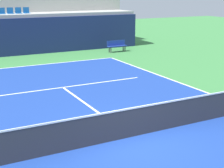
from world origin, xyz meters
The scene contains 11 objects.
ground_plane centered at (0.00, 0.00, 0.00)m, with size 80.00×80.00×0.00m, color #387A3D.
court_surface centered at (0.00, 0.00, 0.01)m, with size 11.00×24.00×0.01m, color navy.
baseline_far centered at (0.00, 11.95, 0.01)m, with size 11.00×0.10×0.00m, color white.
service_line_far centered at (0.00, 6.40, 0.01)m, with size 8.26×0.10×0.00m, color white.
centre_service_line centered at (0.00, 3.20, 0.01)m, with size 0.10×6.40×0.00m, color white.
back_wall centered at (0.00, 15.84, 1.30)m, with size 19.26×0.30×2.60m, color navy.
stands_tier_lower centered at (0.00, 17.19, 1.42)m, with size 19.26×2.40×2.83m, color #9E9E99.
stands_tier_upper centered at (0.00, 19.59, 1.92)m, with size 19.26×2.40×3.84m, color #9E9E99.
seating_row_lower centered at (0.00, 17.28, 2.96)m, with size 2.78×0.44×0.44m.
tennis_net centered at (0.00, 0.00, 0.51)m, with size 11.08×0.08×1.07m.
player_bench centered at (6.94, 13.90, 0.51)m, with size 1.50×0.40×0.85m.
Camera 1 is at (-5.14, -8.50, 4.43)m, focal length 54.89 mm.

